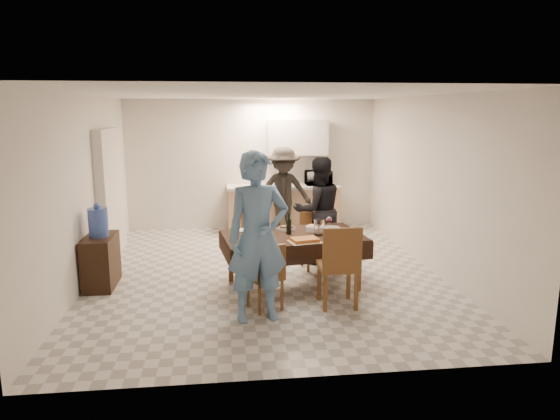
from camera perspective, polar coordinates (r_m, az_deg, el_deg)
The scene contains 33 objects.
floor at distance 7.50m, azimuth -1.70°, elevation -7.18°, with size 5.00×6.00×0.02m, color silver.
ceiling at distance 7.11m, azimuth -1.82°, elevation 13.10°, with size 5.00×6.00×0.02m, color white.
wall_back at distance 10.16m, azimuth -3.23°, elevation 5.21°, with size 5.00×0.02×2.60m, color beige.
wall_front at distance 4.27m, azimuth 1.75°, elevation -3.32°, with size 5.00×0.02×2.60m, color beige.
wall_left at distance 7.41m, azimuth -21.41°, elevation 2.17°, with size 0.02×6.00×2.60m, color beige.
wall_right at distance 7.81m, azimuth 16.86°, elevation 2.90°, with size 0.02×6.00×2.60m, color beige.
stub_partition at distance 8.58m, azimuth -18.79°, elevation 1.81°, with size 0.15×1.40×2.10m, color beige.
kitchen_base_cabinet at distance 10.03m, azimuth 0.36°, elevation 0.12°, with size 2.20×0.60×0.86m, color tan.
kitchen_worktop at distance 9.95m, azimuth 0.36°, elevation 2.69°, with size 2.24×0.64×0.05m, color beige.
upper_cabinet at distance 10.03m, azimuth 1.99°, elevation 8.29°, with size 1.20×0.34×0.70m, color silver.
dining_table at distance 6.76m, azimuth 1.48°, elevation -3.12°, with size 1.98×1.32×0.73m.
chair_near_left at distance 5.97m, azimuth -1.70°, elevation -6.92°, with size 0.50×0.51×0.45m.
chair_near_right at distance 6.06m, azimuth 6.86°, elevation -5.51°, with size 0.47×0.47×0.56m.
chair_far_left at distance 7.39m, azimuth -2.72°, elevation -2.99°, with size 0.42×0.42×0.49m.
chair_far_right at distance 7.52m, azimuth 4.15°, elevation -3.02°, with size 0.44×0.44×0.46m.
console at distance 7.27m, azimuth -19.78°, elevation -5.55°, with size 0.38×0.76×0.70m, color black.
water_jug at distance 7.14m, azimuth -20.07°, elevation -1.35°, with size 0.26×0.26×0.39m, color #4467C7.
wine_bottle at distance 6.76m, azimuth 1.01°, elevation -1.59°, with size 0.07×0.07×0.28m, color black, non-canonical shape.
water_pitcher at distance 6.74m, azimuth 4.50°, elevation -1.96°, with size 0.14×0.14×0.22m, color white.
savoury_tart at distance 6.40m, azimuth 2.86°, elevation -3.44°, with size 0.39×0.29×0.05m, color #BE7837.
salad_bowl at distance 6.97m, azimuth 3.72°, elevation -2.13°, with size 0.18×0.18×0.07m, color silver.
mushroom_dish at distance 7.01m, azimuth 0.75°, elevation -2.15°, with size 0.22×0.22×0.04m, color silver.
wine_glass_a at distance 6.44m, azimuth -3.05°, elevation -2.72°, with size 0.08×0.08×0.19m, color white, non-canonical shape.
wine_glass_b at distance 7.07m, azimuth 5.62°, elevation -1.49°, with size 0.08×0.08×0.19m, color white, non-canonical shape.
wine_glass_c at distance 7.00m, azimuth -0.48°, elevation -1.58°, with size 0.08×0.08×0.18m, color white, non-canonical shape.
plate_near_left at distance 6.41m, azimuth -3.46°, elevation -3.58°, with size 0.27×0.27×0.02m, color silver.
plate_near_right at distance 6.58m, azimuth 7.04°, elevation -3.25°, with size 0.28×0.28×0.02m, color silver.
plate_far_left at distance 6.99m, azimuth -3.75°, elevation -2.33°, with size 0.26×0.26×0.02m, color silver.
plate_far_right at distance 7.15m, azimuth 5.91°, elevation -2.06°, with size 0.26×0.26×0.01m, color silver.
microwave at distance 10.04m, azimuth 4.42°, elevation 3.70°, with size 0.52×0.35×0.29m, color silver.
person_near at distance 5.62m, azimuth -2.54°, elevation -3.14°, with size 0.71×0.47×1.95m, color #5E89B8.
person_far at distance 7.83m, azimuth 4.38°, elevation -0.05°, with size 0.82×0.64×1.68m, color black.
person_kitchen at distance 9.51m, azimuth 0.40°, elevation 2.08°, with size 1.10×0.63×1.71m, color black.
Camera 1 is at (-0.61, -7.08, 2.38)m, focal length 32.00 mm.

